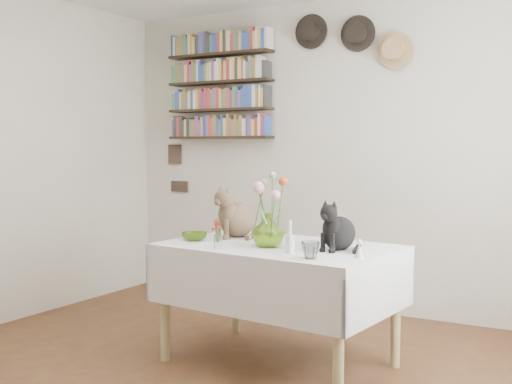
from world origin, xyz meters
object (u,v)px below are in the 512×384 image
Objects in this scene: tabby_cat at (237,210)px; dining_table at (279,274)px; black_cat at (339,224)px; flower_vase at (268,230)px; bookshelf_unit at (220,87)px.

dining_table is at bearing -10.66° from tabby_cat.
tabby_cat is 1.19× the size of black_cat.
dining_table is 7.18× the size of flower_vase.
black_cat is 2.37m from bookshelf_unit.
black_cat is (0.38, 0.01, 0.33)m from dining_table.
flower_vase is (-0.02, -0.10, 0.28)m from dining_table.
bookshelf_unit is at bearing 131.21° from flower_vase.
bookshelf_unit reaches higher than flower_vase.
dining_table is 0.51m from black_cat.
bookshelf_unit reaches higher than dining_table.
tabby_cat is (-0.40, 0.18, 0.35)m from dining_table.
dining_table is 4.88× the size of black_cat.
black_cat is (0.79, -0.17, -0.03)m from tabby_cat.
bookshelf_unit is at bearing 133.61° from dining_table.
tabby_cat is 0.48m from flower_vase.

